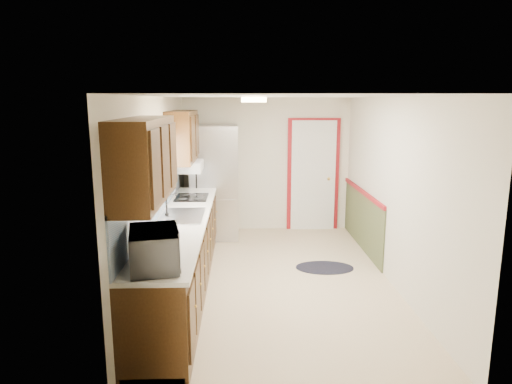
{
  "coord_description": "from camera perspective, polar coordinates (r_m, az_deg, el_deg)",
  "views": [
    {
      "loc": [
        -0.45,
        -5.7,
        2.36
      ],
      "look_at": [
        -0.26,
        0.26,
        1.15
      ],
      "focal_mm": 32.0,
      "sensor_mm": 36.0,
      "label": 1
    }
  ],
  "objects": [
    {
      "name": "back_wall_trim",
      "position": [
        8.17,
        8.39,
        0.98
      ],
      "size": [
        1.12,
        2.3,
        2.08
      ],
      "color": "maroon",
      "rests_on": "ground"
    },
    {
      "name": "room_shell",
      "position": [
        5.83,
        2.65,
        -0.01
      ],
      "size": [
        3.2,
        5.2,
        2.52
      ],
      "color": "beige",
      "rests_on": "ground"
    },
    {
      "name": "ceiling_fixture",
      "position": [
        5.5,
        -0.25,
        11.48
      ],
      "size": [
        0.3,
        0.3,
        0.06
      ],
      "primitive_type": "cylinder",
      "color": "#FFD88C",
      "rests_on": "room_shell"
    },
    {
      "name": "kitchen_run",
      "position": [
        5.68,
        -9.72,
        -4.53
      ],
      "size": [
        0.63,
        4.0,
        2.2
      ],
      "color": "#351E0C",
      "rests_on": "ground"
    },
    {
      "name": "microwave",
      "position": [
        4.01,
        -12.58,
        -6.44
      ],
      "size": [
        0.46,
        0.66,
        0.41
      ],
      "primitive_type": "imported",
      "rotation": [
        0.0,
        0.0,
        1.79
      ],
      "color": "white",
      "rests_on": "kitchen_run"
    },
    {
      "name": "cooktop",
      "position": [
        6.77,
        -8.04,
        -0.66
      ],
      "size": [
        0.47,
        0.56,
        0.02
      ],
      "primitive_type": "cube",
      "color": "black",
      "rests_on": "kitchen_run"
    },
    {
      "name": "refrigerator",
      "position": [
        7.89,
        -5.22,
        1.26
      ],
      "size": [
        0.83,
        0.82,
        1.94
      ],
      "rotation": [
        0.0,
        0.0,
        0.03
      ],
      "color": "#B7B7BC",
      "rests_on": "ground"
    },
    {
      "name": "rug",
      "position": [
        6.67,
        8.57,
        -9.33
      ],
      "size": [
        0.85,
        0.57,
        0.01
      ],
      "primitive_type": "ellipsoid",
      "rotation": [
        0.0,
        0.0,
        -0.05
      ],
      "color": "black",
      "rests_on": "ground"
    }
  ]
}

